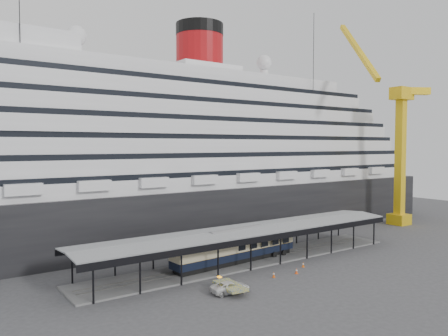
{
  "coord_description": "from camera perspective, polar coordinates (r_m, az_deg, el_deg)",
  "views": [
    {
      "loc": [
        -42.15,
        -47.76,
        18.17
      ],
      "look_at": [
        -2.64,
        8.0,
        14.59
      ],
      "focal_mm": 35.0,
      "sensor_mm": 36.0,
      "label": 1
    }
  ],
  "objects": [
    {
      "name": "ground",
      "position": [
        66.24,
        6.03,
        -12.94
      ],
      "size": [
        200.0,
        200.0,
        0.0
      ],
      "primitive_type": "plane",
      "color": "#3B3B3E",
      "rests_on": "ground"
    },
    {
      "name": "traffic_cone_right",
      "position": [
        67.58,
        10.31,
        -12.3
      ],
      "size": [
        0.54,
        0.54,
        0.8
      ],
      "rotation": [
        0.0,
        0.0,
        0.43
      ],
      "color": "orange",
      "rests_on": "ground"
    },
    {
      "name": "crane_yellow",
      "position": [
        106.59,
        21.56,
        3.75
      ],
      "size": [
        23.83,
        18.78,
        47.6
      ],
      "color": "gold",
      "rests_on": "ground"
    },
    {
      "name": "traffic_cone_left",
      "position": [
        62.07,
        6.51,
        -13.65
      ],
      "size": [
        0.5,
        0.5,
        0.82
      ],
      "rotation": [
        0.0,
        0.0,
        0.21
      ],
      "color": "#D7500B",
      "rests_on": "ground"
    },
    {
      "name": "traffic_cone_mid",
      "position": [
        64.15,
        9.45,
        -13.12
      ],
      "size": [
        0.43,
        0.43,
        0.81
      ],
      "rotation": [
        0.0,
        0.0,
        0.04
      ],
      "color": "#F34C0D",
      "rests_on": "ground"
    },
    {
      "name": "platform_canopy",
      "position": [
        69.35,
        3.27,
        -10.18
      ],
      "size": [
        56.0,
        9.18,
        5.3
      ],
      "color": "slate",
      "rests_on": "ground"
    },
    {
      "name": "port_truck",
      "position": [
        55.68,
        0.81,
        -15.29
      ],
      "size": [
        5.19,
        2.83,
        1.38
      ],
      "primitive_type": "imported",
      "rotation": [
        0.0,
        0.0,
        1.46
      ],
      "color": "silver",
      "rests_on": "ground"
    },
    {
      "name": "pullman_carriage",
      "position": [
        67.81,
        1.61,
        -10.21
      ],
      "size": [
        22.64,
        4.45,
        22.08
      ],
      "rotation": [
        0.0,
        0.0,
        0.07
      ],
      "color": "black",
      "rests_on": "ground"
    },
    {
      "name": "cruise_ship",
      "position": [
        90.24,
        -7.45,
        3.09
      ],
      "size": [
        130.0,
        30.0,
        43.9
      ],
      "color": "black",
      "rests_on": "ground"
    }
  ]
}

